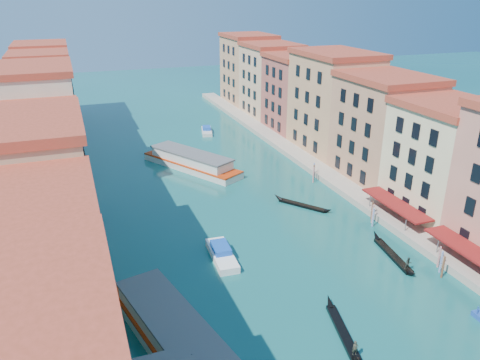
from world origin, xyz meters
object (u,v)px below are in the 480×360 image
Objects in this scene: vaporetto_far at (191,161)px; gondola_fore at (343,331)px; vaporetto_near at (176,338)px; gondola_right at (394,255)px.

vaporetto_far reaches higher than gondola_fore.
vaporetto_far is at bearing 105.70° from gondola_fore.
vaporetto_far is (13.83, 47.56, -0.02)m from vaporetto_near.
gondola_fore is (2.28, -50.92, -1.13)m from vaporetto_far.
gondola_right is (16.14, -40.71, -1.06)m from vaporetto_far.
gondola_right is at bearing -0.70° from vaporetto_near.
vaporetto_far is 2.07× the size of gondola_fore.
gondola_fore is 0.95× the size of gondola_right.
vaporetto_near reaches higher than gondola_fore.
vaporetto_far is 43.80m from gondola_right.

